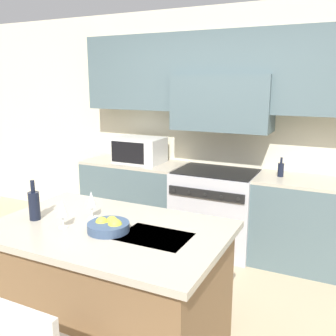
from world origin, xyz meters
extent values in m
plane|color=tan|center=(0.00, 0.00, 0.00)|extent=(10.00, 10.00, 0.00)
cube|color=beige|center=(0.00, 2.08, 1.35)|extent=(10.00, 0.06, 2.70)
cube|color=#4C6066|center=(0.00, 1.88, 1.98)|extent=(3.36, 0.34, 0.85)
cube|color=#4C6066|center=(0.00, 1.85, 1.65)|extent=(1.09, 0.40, 0.60)
cube|color=#4C6066|center=(-1.06, 1.74, 0.44)|extent=(1.23, 0.62, 0.89)
cube|color=#B2A893|center=(-1.06, 1.74, 0.90)|extent=(1.23, 0.62, 0.03)
cube|color=#4C6066|center=(1.06, 1.74, 0.44)|extent=(1.23, 0.62, 0.89)
cube|color=#B2A893|center=(1.06, 1.74, 0.90)|extent=(1.23, 0.62, 0.03)
cube|color=#B7B7BC|center=(0.00, 1.72, 0.45)|extent=(0.90, 0.66, 0.90)
cube|color=black|center=(0.00, 1.72, 0.91)|extent=(0.86, 0.61, 0.01)
cube|color=black|center=(0.00, 1.38, 0.74)|extent=(0.83, 0.02, 0.09)
cylinder|color=black|center=(-0.35, 1.36, 0.74)|extent=(0.04, 0.02, 0.04)
cylinder|color=black|center=(-0.18, 1.36, 0.74)|extent=(0.04, 0.02, 0.04)
cylinder|color=black|center=(0.00, 1.36, 0.74)|extent=(0.04, 0.02, 0.04)
cylinder|color=black|center=(0.18, 1.36, 0.74)|extent=(0.04, 0.02, 0.04)
cylinder|color=black|center=(0.35, 1.36, 0.74)|extent=(0.04, 0.02, 0.04)
cube|color=silver|center=(-0.98, 1.74, 1.07)|extent=(0.56, 0.40, 0.30)
cube|color=black|center=(-1.03, 1.53, 1.07)|extent=(0.44, 0.01, 0.25)
cube|color=brown|center=(-0.14, -0.17, 0.44)|extent=(1.51, 0.95, 0.87)
cube|color=#B2A893|center=(-0.14, -0.17, 0.90)|extent=(1.61, 1.03, 0.04)
cube|color=#2D2D30|center=(0.23, -0.17, 0.91)|extent=(0.44, 0.32, 0.01)
cylinder|color=#B2B2B7|center=(0.23, 0.02, 0.92)|extent=(0.02, 0.02, 0.00)
cylinder|color=black|center=(-0.68, -0.28, 1.02)|extent=(0.08, 0.08, 0.20)
cylinder|color=black|center=(-0.68, -0.28, 1.16)|extent=(0.03, 0.03, 0.09)
cylinder|color=white|center=(-0.40, -0.31, 0.92)|extent=(0.06, 0.06, 0.01)
cylinder|color=white|center=(-0.40, -0.31, 0.96)|extent=(0.01, 0.01, 0.08)
cone|color=white|center=(-0.40, -0.31, 1.06)|extent=(0.07, 0.07, 0.11)
cylinder|color=white|center=(-0.34, -0.07, 0.92)|extent=(0.06, 0.06, 0.01)
cylinder|color=white|center=(-0.34, -0.07, 0.96)|extent=(0.01, 0.01, 0.08)
cone|color=white|center=(-0.34, -0.07, 1.06)|extent=(0.07, 0.07, 0.11)
cylinder|color=#384C6B|center=(-0.09, -0.23, 0.95)|extent=(0.28, 0.28, 0.06)
sphere|color=gold|center=(-0.14, -0.23, 0.97)|extent=(0.09, 0.09, 0.09)
sphere|color=gold|center=(-0.04, -0.23, 0.96)|extent=(0.10, 0.10, 0.10)
sphere|color=gold|center=(-0.09, -0.19, 0.97)|extent=(0.08, 0.08, 0.08)
cylinder|color=black|center=(0.68, 1.76, 0.99)|extent=(0.06, 0.06, 0.14)
cylinder|color=black|center=(0.68, 1.76, 1.09)|extent=(0.02, 0.02, 0.06)
camera|label=1|loc=(1.27, -2.13, 1.88)|focal=40.00mm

